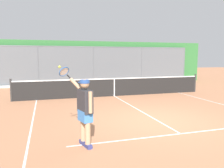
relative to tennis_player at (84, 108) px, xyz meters
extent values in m
plane|color=#B27551|center=(-2.63, -1.39, -0.91)|extent=(60.00, 60.00, 0.00)
cube|color=white|center=(-2.63, -0.06, -0.91)|extent=(6.13, 0.05, 0.01)
cube|color=white|center=(1.30, -0.61, -0.91)|extent=(0.05, 11.07, 0.01)
cube|color=white|center=(-2.63, -3.10, -0.91)|extent=(0.05, 6.09, 0.01)
cylinder|color=#565B60|center=(-10.53, -11.43, 0.52)|extent=(0.07, 0.07, 2.85)
cylinder|color=#565B60|center=(-6.58, -11.43, 0.52)|extent=(0.07, 0.07, 2.85)
cylinder|color=#565B60|center=(-2.63, -11.43, 0.52)|extent=(0.07, 0.07, 2.85)
cylinder|color=#565B60|center=(1.31, -11.43, 0.52)|extent=(0.07, 0.07, 2.85)
cylinder|color=#565B60|center=(-2.63, -11.43, 1.90)|extent=(15.79, 0.05, 0.05)
cube|color=#565B60|center=(-2.63, -11.43, 0.52)|extent=(15.79, 0.02, 2.85)
cube|color=#2D6B33|center=(-2.63, -12.08, 0.72)|extent=(18.79, 0.90, 3.25)
cube|color=silver|center=(-2.63, -11.25, -0.83)|extent=(16.79, 0.18, 0.15)
cylinder|color=#2D2D2D|center=(-7.67, -6.15, -0.37)|extent=(0.09, 0.09, 1.07)
cylinder|color=#2D2D2D|center=(2.40, -6.15, -0.37)|extent=(0.09, 0.09, 1.07)
cube|color=black|center=(-2.63, -6.15, -0.45)|extent=(10.00, 0.02, 0.91)
cube|color=white|center=(-2.63, -6.15, 0.03)|extent=(10.00, 0.04, 0.05)
cube|color=white|center=(-2.63, -6.15, -0.45)|extent=(0.05, 0.04, 0.91)
cube|color=navy|center=(-0.04, 0.14, -0.86)|extent=(0.18, 0.28, 0.09)
cylinder|color=tan|center=(-0.04, 0.14, -0.46)|extent=(0.13, 0.13, 0.72)
cube|color=navy|center=(0.02, -0.10, -0.86)|extent=(0.18, 0.28, 0.09)
cylinder|color=tan|center=(0.02, -0.10, -0.46)|extent=(0.13, 0.13, 0.72)
cube|color=#3D7AC6|center=(-0.01, 0.02, -0.18)|extent=(0.31, 0.42, 0.26)
cube|color=#2D2D33|center=(-0.01, 0.02, 0.16)|extent=(0.32, 0.48, 0.52)
cylinder|color=tan|center=(-0.08, 0.29, 0.18)|extent=(0.08, 0.08, 0.48)
cylinder|color=tan|center=(0.15, -0.37, 0.53)|extent=(0.27, 0.34, 0.28)
sphere|color=tan|center=(-0.01, 0.02, 0.56)|extent=(0.20, 0.20, 0.20)
cylinder|color=#284C93|center=(-0.01, 0.02, 0.62)|extent=(0.28, 0.28, 0.07)
cube|color=#284C93|center=(0.02, -0.09, 0.59)|extent=(0.21, 0.22, 0.02)
cylinder|color=black|center=(0.28, -0.57, 0.68)|extent=(0.12, 0.16, 0.13)
torus|color=#28569E|center=(0.39, -0.72, 0.80)|extent=(0.35, 0.31, 0.26)
cylinder|color=silver|center=(0.39, -0.72, 0.80)|extent=(0.28, 0.25, 0.21)
sphere|color=#C1D138|center=(0.49, -0.87, 0.92)|extent=(0.07, 0.07, 0.07)
camera|label=1|loc=(0.84, 5.00, 1.18)|focal=35.64mm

